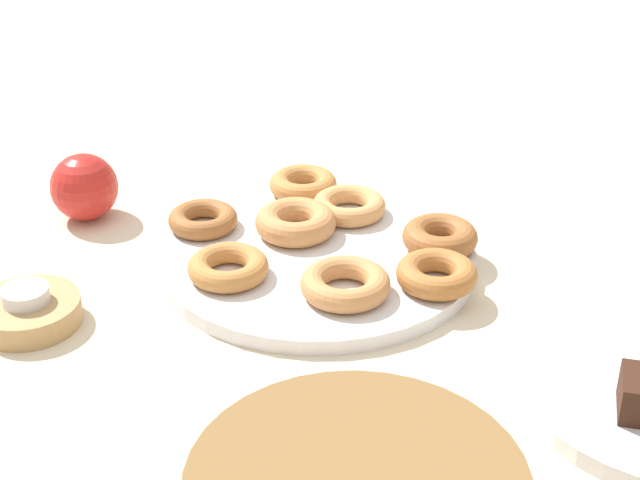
{
  "coord_description": "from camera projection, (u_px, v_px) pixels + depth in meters",
  "views": [
    {
      "loc": [
        0.11,
        0.93,
        0.55
      ],
      "look_at": [
        0.0,
        0.03,
        0.05
      ],
      "focal_mm": 54.51,
      "sensor_mm": 36.0,
      "label": 1
    }
  ],
  "objects": [
    {
      "name": "donut_5",
      "position": [
        203.0,
        219.0,
        1.11
      ],
      "size": [
        0.11,
        0.11,
        0.02
      ],
      "primitive_type": "torus",
      "rotation": [
        0.0,
        0.0,
        2.31
      ],
      "color": "#995B2D",
      "rests_on": "donut_plate"
    },
    {
      "name": "apple",
      "position": [
        84.0,
        187.0,
        1.16
      ],
      "size": [
        0.08,
        0.08,
        0.08
      ],
      "primitive_type": "sphere",
      "color": "red",
      "rests_on": "ground_plane"
    },
    {
      "name": "donut_0",
      "position": [
        296.0,
        222.0,
        1.1
      ],
      "size": [
        0.12,
        0.12,
        0.03
      ],
      "primitive_type": "torus",
      "rotation": [
        0.0,
        0.0,
        5.79
      ],
      "color": "#C6844C",
      "rests_on": "donut_plate"
    },
    {
      "name": "donut_1",
      "position": [
        345.0,
        284.0,
        0.99
      ],
      "size": [
        0.11,
        0.11,
        0.03
      ],
      "primitive_type": "torus",
      "rotation": [
        0.0,
        0.0,
        1.72
      ],
      "color": "#C6844C",
      "rests_on": "donut_plate"
    },
    {
      "name": "tealight",
      "position": [
        25.0,
        295.0,
        0.96
      ],
      "size": [
        0.05,
        0.05,
        0.01
      ],
      "primitive_type": "cylinder",
      "color": "silver",
      "rests_on": "candle_holder"
    },
    {
      "name": "donut_6",
      "position": [
        349.0,
        206.0,
        1.14
      ],
      "size": [
        0.09,
        0.09,
        0.02
      ],
      "primitive_type": "torus",
      "rotation": [
        0.0,
        0.0,
        3.05
      ],
      "color": "tan",
      "rests_on": "donut_plate"
    },
    {
      "name": "donut_2",
      "position": [
        440.0,
        237.0,
        1.07
      ],
      "size": [
        0.11,
        0.11,
        0.03
      ],
      "primitive_type": "torus",
      "rotation": [
        0.0,
        0.0,
        2.62
      ],
      "color": "#995B2D",
      "rests_on": "donut_plate"
    },
    {
      "name": "donut_plate",
      "position": [
        317.0,
        257.0,
        1.08
      ],
      "size": [
        0.35,
        0.35,
        0.02
      ],
      "primitive_type": "cylinder",
      "color": "silver",
      "rests_on": "ground_plane"
    },
    {
      "name": "ground_plane",
      "position": [
        317.0,
        264.0,
        1.08
      ],
      "size": [
        2.4,
        2.4,
        0.0
      ],
      "primitive_type": "plane",
      "color": "beige"
    },
    {
      "name": "donut_3",
      "position": [
        228.0,
        267.0,
        1.02
      ],
      "size": [
        0.09,
        0.09,
        0.02
      ],
      "primitive_type": "torus",
      "rotation": [
        0.0,
        0.0,
        6.19
      ],
      "color": "#BC7A3D",
      "rests_on": "donut_plate"
    },
    {
      "name": "donut_4",
      "position": [
        437.0,
        274.0,
        1.0
      ],
      "size": [
        0.12,
        0.12,
        0.03
      ],
      "primitive_type": "torus",
      "rotation": [
        0.0,
        0.0,
        5.49
      ],
      "color": "#AD6B33",
      "rests_on": "donut_plate"
    },
    {
      "name": "donut_7",
      "position": [
        305.0,
        184.0,
        1.19
      ],
      "size": [
        0.11,
        0.11,
        0.03
      ],
      "primitive_type": "torus",
      "rotation": [
        0.0,
        0.0,
        3.59
      ],
      "color": "#BC7A3D",
      "rests_on": "donut_plate"
    },
    {
      "name": "candle_holder",
      "position": [
        28.0,
        312.0,
        0.97
      ],
      "size": [
        0.11,
        0.11,
        0.03
      ],
      "primitive_type": "cylinder",
      "color": "tan",
      "rests_on": "ground_plane"
    }
  ]
}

